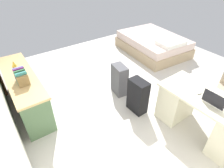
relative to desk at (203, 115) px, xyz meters
The scene contains 10 objects.
ground_plane 1.44m from the desk, ahead, with size 5.95×5.95×0.00m, color beige.
desk is the anchor object (origin of this frame).
credenza 3.09m from the desk, 43.61° to the left, with size 1.80×0.48×0.72m.
bed 3.02m from the desk, 30.37° to the right, with size 2.00×1.54×0.58m.
suitcase_black 1.09m from the desk, 26.31° to the left, with size 0.36×0.22×0.66m, color black.
suitcase_spare_grey 1.66m from the desk, 15.23° to the left, with size 0.36×0.22×0.64m, color #4C4C51.
laptop 0.41m from the desk, 150.55° to the left, with size 0.32×0.23×0.21m.
computer_mouse 0.39m from the desk, ahead, with size 0.06×0.10×0.03m, color white.
book_row 2.94m from the desk, 47.25° to the left, with size 0.28×0.17×0.23m.
figurine_small 3.39m from the desk, 39.33° to the left, with size 0.08×0.08×0.11m, color gold.
Camera 1 is at (-2.30, 2.33, 2.50)m, focal length 30.05 mm.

